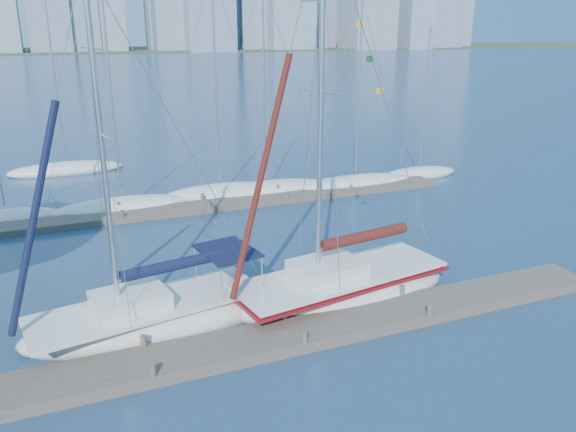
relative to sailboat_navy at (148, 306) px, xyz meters
name	(u,v)px	position (x,y,z in m)	size (l,w,h in m)	color
ground	(294,340)	(4.54, -2.66, -0.96)	(700.00, 700.00, 0.00)	#172F4B
near_dock	(294,335)	(4.54, -2.66, -0.76)	(26.00, 2.00, 0.40)	#4D4438
far_dock	(222,204)	(6.54, 13.34, -0.78)	(30.00, 1.80, 0.36)	#4D4438
far_shore	(61,51)	(4.54, 317.34, -0.96)	(800.00, 100.00, 1.50)	#38472D
sailboat_navy	(148,306)	(0.00, 0.00, 0.00)	(9.24, 4.39, 12.88)	silver
sailboat_maroon	(340,274)	(7.49, -0.41, 0.12)	(9.88, 4.49, 14.80)	silver
bg_boat_0	(6,218)	(-5.51, 15.35, -0.71)	(6.20, 3.93, 11.46)	silver
bg_boat_1	(122,206)	(0.80, 14.94, -0.65)	(8.37, 3.36, 15.76)	silver
bg_boat_2	(220,192)	(7.08, 15.65, -0.66)	(7.96, 3.63, 14.21)	silver
bg_boat_3	(265,190)	(10.01, 15.08, -0.68)	(9.73, 3.97, 13.51)	silver
bg_boat_4	(355,183)	(16.37, 14.36, -0.69)	(9.32, 4.09, 12.67)	silver
bg_boat_5	(419,173)	(22.23, 15.15, -0.71)	(6.43, 4.45, 10.99)	silver
bg_boat_6	(66,169)	(-1.97, 26.44, -0.67)	(8.51, 3.02, 14.17)	silver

